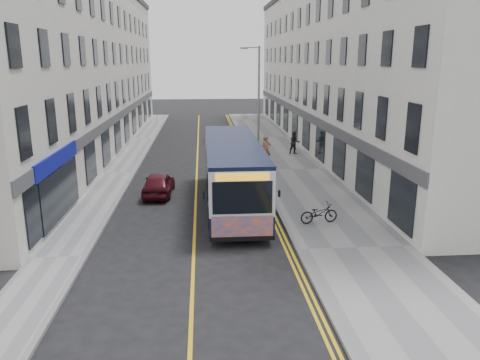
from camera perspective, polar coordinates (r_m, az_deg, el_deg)
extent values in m
plane|color=black|center=(19.03, -5.61, -7.65)|extent=(140.00, 140.00, 0.00)
cube|color=gray|center=(31.02, 6.33, 1.21)|extent=(4.50, 64.00, 0.12)
cube|color=gray|center=(30.95, -14.59, 0.79)|extent=(2.00, 64.00, 0.12)
cube|color=slate|center=(30.68, 2.20, 1.15)|extent=(0.18, 64.00, 0.13)
cube|color=slate|center=(30.79, -12.76, 0.84)|extent=(0.18, 64.00, 0.13)
cube|color=gold|center=(30.48, -5.29, 0.89)|extent=(0.12, 64.00, 0.01)
cube|color=gold|center=(30.64, 1.36, 1.02)|extent=(0.10, 64.00, 0.01)
cube|color=gold|center=(30.66, 1.73, 1.02)|extent=(0.10, 64.00, 0.01)
cube|color=white|center=(40.19, 11.70, 13.30)|extent=(6.00, 46.00, 13.00)
cube|color=beige|center=(39.77, -18.82, 12.83)|extent=(6.00, 46.00, 13.00)
cylinder|color=gray|center=(32.02, 2.29, 8.85)|extent=(0.14, 0.14, 8.00)
cylinder|color=gray|center=(31.81, 1.44, 15.86)|extent=(1.00, 0.08, 0.08)
cube|color=gray|center=(31.76, 0.50, 15.77)|extent=(0.50, 0.18, 0.12)
cube|color=black|center=(23.40, -0.88, -1.22)|extent=(2.54, 11.16, 0.91)
cube|color=silver|center=(23.06, -0.89, 2.06)|extent=(2.54, 11.16, 1.83)
cube|color=black|center=(22.87, -0.90, 4.49)|extent=(2.56, 11.16, 0.16)
cube|color=black|center=(23.66, -4.11, 1.84)|extent=(0.04, 8.73, 1.17)
cube|color=black|center=(23.81, 2.11, 1.95)|extent=(0.04, 8.73, 1.17)
cube|color=black|center=(17.68, 0.30, -2.18)|extent=(2.28, 0.04, 1.27)
cube|color=orange|center=(18.07, 0.29, -5.88)|extent=(2.39, 0.04, 0.96)
cube|color=#F7A41B|center=(17.45, 0.30, 0.37)|extent=(2.03, 0.04, 0.28)
cylinder|color=black|center=(20.25, -3.50, -4.69)|extent=(0.28, 1.01, 1.01)
cylinder|color=black|center=(20.41, 2.97, -4.52)|extent=(0.28, 1.01, 1.01)
cylinder|color=black|center=(25.59, -3.77, -0.58)|extent=(0.28, 1.01, 1.01)
cylinder|color=black|center=(25.72, 1.35, -0.47)|extent=(0.28, 1.01, 1.01)
cylinder|color=black|center=(27.36, -3.83, 0.42)|extent=(0.28, 1.01, 1.01)
cylinder|color=black|center=(27.48, 0.95, 0.51)|extent=(0.28, 1.01, 1.01)
imported|color=black|center=(20.96, 9.60, -4.02)|extent=(1.78, 0.85, 0.90)
imported|color=#955E43|center=(32.33, 3.18, 3.68)|extent=(0.75, 0.54, 1.93)
imported|color=black|center=(35.86, 6.67, 4.52)|extent=(0.95, 0.80, 1.73)
imported|color=white|center=(41.19, -2.66, 5.49)|extent=(1.94, 4.36, 1.39)
imported|color=#450B15|center=(25.65, -9.89, -0.44)|extent=(1.67, 3.77, 1.26)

